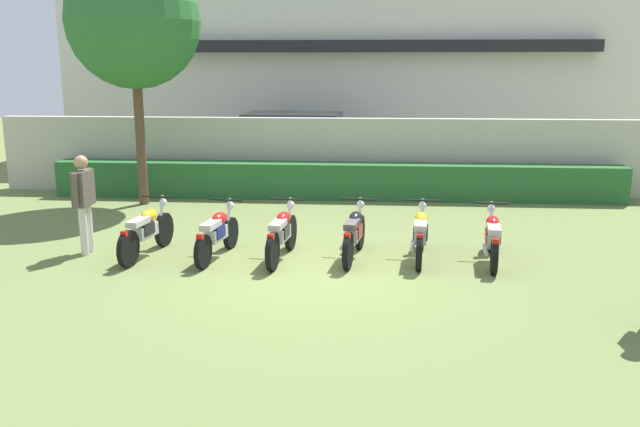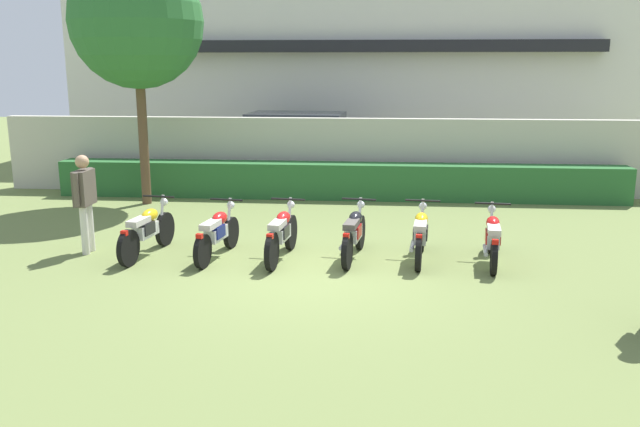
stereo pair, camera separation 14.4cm
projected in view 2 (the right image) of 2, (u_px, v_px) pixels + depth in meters
The scene contains 13 objects.
ground at pixel (314, 273), 10.59m from camera, with size 60.00×60.00×0.00m, color olive.
building at pixel (352, 54), 23.53m from camera, with size 18.35×6.50×7.19m.
compound_wall at pixel (339, 156), 16.93m from camera, with size 17.44×0.30×1.93m, color #BCB7A8.
hedge_row at pixel (338, 181), 16.37m from camera, with size 13.95×0.70×0.88m, color #28602D.
parked_car at pixel (301, 146), 19.18m from camera, with size 4.62×2.34×1.89m.
tree_near_inspector at pixel (137, 22), 14.93m from camera, with size 3.01×3.01×5.70m.
motorcycle_in_row_0 at pixel (147, 230), 11.46m from camera, with size 0.61×1.94×0.97m.
motorcycle_in_row_1 at pixel (217, 233), 11.33m from camera, with size 0.61×1.84×0.94m.
motorcycle_in_row_2 at pixel (281, 233), 11.22m from camera, with size 0.60×1.91×0.97m.
motorcycle_in_row_3 at pixel (354, 233), 11.27m from camera, with size 0.60×1.88×0.96m.
motorcycle_in_row_4 at pixel (420, 234), 11.17m from camera, with size 0.60×1.81×0.96m.
motorcycle_in_row_5 at pixel (492, 238), 11.01m from camera, with size 0.60×1.84×0.94m.
inspector_person at pixel (85, 195), 11.51m from camera, with size 0.23×0.69×1.74m.
Camera 2 is at (0.98, -10.07, 3.26)m, focal length 37.22 mm.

